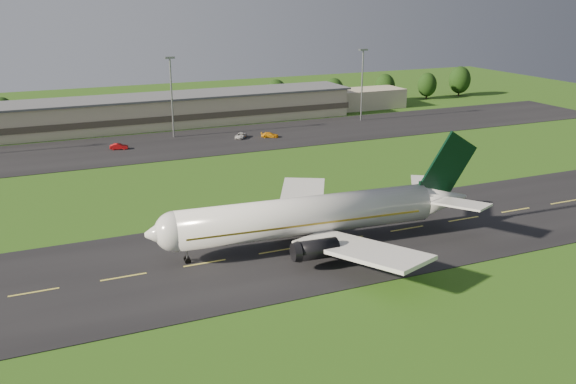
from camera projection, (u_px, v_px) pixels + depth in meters
name	position (u px, v px, depth m)	size (l,w,h in m)	color
ground	(278.00, 251.00, 92.24)	(360.00, 360.00, 0.00)	#294912
taxiway	(278.00, 251.00, 92.23)	(220.00, 30.00, 0.10)	black
apron	(162.00, 146.00, 155.03)	(260.00, 30.00, 0.10)	black
airliner	(312.00, 216.00, 92.81)	(51.29, 42.06, 15.57)	silver
terminal	(164.00, 111.00, 177.42)	(145.00, 16.00, 8.40)	tan
light_mast_centre	(171.00, 88.00, 160.14)	(2.40, 1.20, 20.35)	gray
light_mast_east	(362.00, 76.00, 181.40)	(2.40, 1.20, 20.35)	gray
tree_line	(248.00, 96.00, 196.89)	(197.89, 8.68, 10.39)	black
service_vehicle_b	(119.00, 146.00, 150.92)	(1.47, 4.21, 1.39)	maroon
service_vehicle_c	(241.00, 136.00, 162.52)	(2.15, 4.65, 1.29)	silver
service_vehicle_d	(270.00, 135.00, 163.29)	(1.81, 4.46, 1.30)	orange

